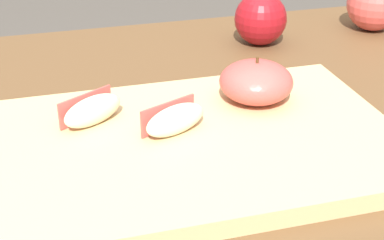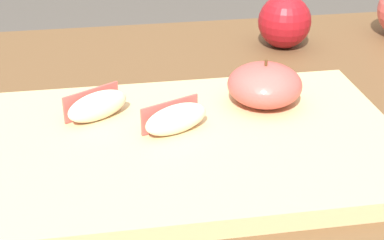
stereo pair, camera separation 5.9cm
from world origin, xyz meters
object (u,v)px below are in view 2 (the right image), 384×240
cutting_board (192,145)px  apple_half_skin_up (265,85)px  apple_wedge_front (97,106)px  apple_wedge_near_knife (176,119)px  whole_apple_red_delicious (285,22)px

cutting_board → apple_half_skin_up: bearing=34.1°
apple_half_skin_up → apple_wedge_front: bearing=-177.8°
cutting_board → apple_wedge_near_knife: size_ratio=5.77×
cutting_board → whole_apple_red_delicious: whole_apple_red_delicious is taller
apple_half_skin_up → apple_wedge_near_knife: 0.12m
apple_half_skin_up → apple_wedge_front: (-0.19, -0.01, -0.01)m
apple_wedge_near_knife → whole_apple_red_delicious: whole_apple_red_delicious is taller
apple_wedge_front → apple_wedge_near_knife: size_ratio=0.98×
apple_wedge_front → whole_apple_red_delicious: whole_apple_red_delicious is taller
apple_wedge_near_knife → whole_apple_red_delicious: bearing=53.5°
cutting_board → apple_wedge_front: apple_wedge_front is taller
cutting_board → apple_wedge_front: 0.12m
apple_half_skin_up → apple_wedge_near_knife: size_ratio=1.12×
cutting_board → apple_wedge_near_knife: apple_wedge_near_knife is taller
cutting_board → apple_wedge_front: (-0.10, 0.06, 0.03)m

